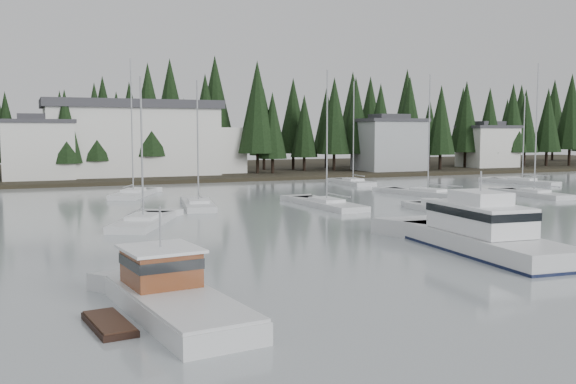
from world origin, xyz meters
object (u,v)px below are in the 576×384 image
object	(u,v)px
house_east_a	(389,144)
runabout_1	(435,210)
house_west	(38,148)
sailboat_8	(199,207)
sailboat_1	(353,183)
sailboat_4	(133,195)
house_east_b	(488,145)
sailboat_5	(428,195)
cabin_cruiser_center	(484,238)
sailboat_7	(534,195)
sailboat_0	(327,206)
harbor_inn	(146,139)
lobster_boat_brown	(171,301)
sailboat_6	(522,183)
sailboat_3	(143,224)

from	to	relation	value
house_east_a	runabout_1	bearing A→B (deg)	-117.05
house_west	sailboat_8	xyz separation A→B (m)	(12.47, -36.34, -4.58)
sailboat_1	sailboat_4	xyz separation A→B (m)	(-29.23, -5.03, 0.00)
house_west	house_east_b	xyz separation A→B (m)	(76.00, 1.00, -0.25)
house_east_b	sailboat_8	xyz separation A→B (m)	(-63.53, -37.34, -4.33)
house_east_a	sailboat_5	size ratio (longest dim) A/B	0.78
cabin_cruiser_center	sailboat_4	xyz separation A→B (m)	(-13.24, 40.08, -0.71)
house_east_a	sailboat_7	bearing A→B (deg)	-98.52
house_east_a	sailboat_0	distance (m)	49.51
house_east_a	sailboat_7	world-z (taller)	sailboat_7
house_west	harbor_inn	size ratio (longest dim) A/B	0.32
harbor_inn	sailboat_1	world-z (taller)	sailboat_1
lobster_boat_brown	sailboat_8	xyz separation A→B (m)	(9.66, 32.73, -0.44)
house_west	harbor_inn	distance (m)	15.45
harbor_inn	sailboat_6	bearing A→B (deg)	-33.91
house_east_b	sailboat_3	distance (m)	84.02
runabout_1	harbor_inn	bearing A→B (deg)	20.87
sailboat_5	house_east_b	bearing A→B (deg)	-63.02
house_east_b	sailboat_6	bearing A→B (deg)	-121.83
sailboat_8	lobster_boat_brown	bearing A→B (deg)	173.60
house_east_b	sailboat_4	distance (m)	71.63
lobster_boat_brown	sailboat_6	distance (m)	70.70
sailboat_6	sailboat_7	size ratio (longest dim) A/B	0.83
house_east_a	sailboat_6	size ratio (longest dim) A/B	0.88
sailboat_1	sailboat_3	bearing A→B (deg)	133.07
sailboat_1	sailboat_3	xyz separation A→B (m)	(-32.03, -26.92, -0.03)
house_east_b	lobster_boat_brown	world-z (taller)	house_east_b
harbor_inn	sailboat_3	xyz separation A→B (m)	(-9.07, -48.56, -5.72)
house_east_b	sailboat_0	xyz separation A→B (m)	(-52.38, -40.80, -4.35)
runabout_1	sailboat_5	bearing A→B (deg)	-28.98
house_east_a	sailboat_0	size ratio (longest dim) A/B	0.82
lobster_boat_brown	sailboat_8	bearing A→B (deg)	-23.85
lobster_boat_brown	sailboat_1	size ratio (longest dim) A/B	0.68
lobster_boat_brown	sailboat_1	xyz separation A→B (m)	(35.19, 50.76, -0.43)
sailboat_3	sailboat_7	xyz separation A→B (m)	(42.21, 5.40, 0.03)
harbor_inn	house_east_b	bearing A→B (deg)	-2.20
house_east_b	sailboat_7	xyz separation A→B (m)	(-27.81, -40.82, -4.32)
house_west	sailboat_3	xyz separation A→B (m)	(5.98, -45.22, -4.60)
sailboat_5	sailboat_7	distance (m)	11.17
sailboat_1	sailboat_4	size ratio (longest dim) A/B	0.92
sailboat_3	sailboat_4	world-z (taller)	sailboat_4
sailboat_6	lobster_boat_brown	bearing A→B (deg)	114.12
sailboat_5	sailboat_7	size ratio (longest dim) A/B	0.93
sailboat_6	sailboat_1	bearing A→B (deg)	56.19
cabin_cruiser_center	sailboat_8	world-z (taller)	sailboat_8
house_east_b	sailboat_6	distance (m)	32.38
sailboat_1	sailboat_7	distance (m)	23.80
sailboat_3	sailboat_4	distance (m)	22.07
sailboat_7	sailboat_8	bearing A→B (deg)	86.19
sailboat_1	sailboat_5	xyz separation A→B (m)	(0.21, -16.48, -0.02)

